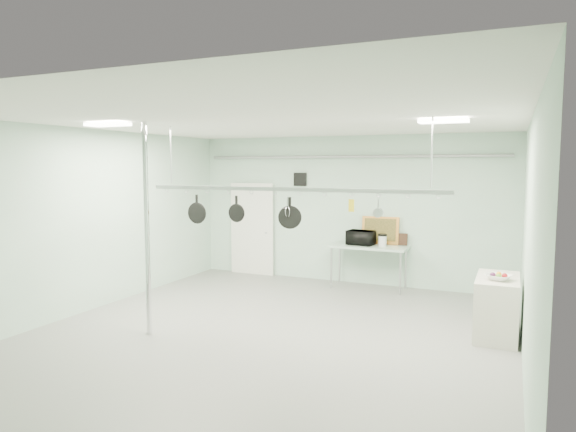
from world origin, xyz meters
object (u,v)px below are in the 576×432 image
at_px(prep_table, 369,249).
at_px(microwave, 361,238).
at_px(chrome_pole, 147,230).
at_px(side_cabinet, 497,307).
at_px(skillet_mid, 236,208).
at_px(fruit_bowl, 499,277).
at_px(skillet_left, 197,209).
at_px(skillet_right, 290,213).
at_px(pot_rack, 287,187).
at_px(coffee_canister, 382,241).

distance_m(prep_table, microwave, 0.28).
distance_m(chrome_pole, microwave, 4.75).
xyz_separation_m(side_cabinet, microwave, (-2.72, 2.21, 0.61)).
relative_size(prep_table, side_cabinet, 1.33).
height_order(side_cabinet, skillet_mid, skillet_mid).
bearing_deg(fruit_bowl, chrome_pole, -159.80).
height_order(prep_table, fruit_bowl, fruit_bowl).
height_order(chrome_pole, skillet_mid, chrome_pole).
height_order(skillet_left, skillet_right, same).
relative_size(pot_rack, skillet_mid, 12.09).
relative_size(skillet_mid, skillet_right, 0.84).
bearing_deg(pot_rack, chrome_pole, -154.65).
bearing_deg(microwave, fruit_bowl, 145.43).
bearing_deg(skillet_right, prep_table, 61.53).
distance_m(chrome_pole, skillet_right, 2.16).
xyz_separation_m(pot_rack, microwave, (0.23, 3.31, -1.17)).
bearing_deg(side_cabinet, prep_table, 139.21).
height_order(pot_rack, microwave, pot_rack).
bearing_deg(skillet_left, side_cabinet, 14.11).
relative_size(prep_table, fruit_bowl, 4.59).
bearing_deg(skillet_left, skillet_right, 0.54).
height_order(side_cabinet, skillet_left, skillet_left).
bearing_deg(skillet_mid, microwave, 73.73).
xyz_separation_m(chrome_pole, side_cabinet, (4.85, 2.00, -1.15)).
height_order(skillet_mid, skillet_right, same).
height_order(coffee_canister, skillet_left, skillet_left).
height_order(chrome_pole, pot_rack, chrome_pole).
xyz_separation_m(prep_table, microwave, (-0.17, 0.01, 0.22)).
bearing_deg(prep_table, chrome_pole, -118.71).
xyz_separation_m(microwave, skillet_right, (-0.18, -3.31, 0.79)).
bearing_deg(pot_rack, microwave, 86.08).
distance_m(chrome_pole, skillet_mid, 1.40).
relative_size(chrome_pole, skillet_right, 6.80).
bearing_deg(skillet_right, skillet_left, 157.63).
height_order(prep_table, skillet_right, skillet_right).
bearing_deg(pot_rack, skillet_mid, 180.00).
bearing_deg(coffee_canister, pot_rack, -101.62).
bearing_deg(side_cabinet, pot_rack, -159.55).
height_order(microwave, skillet_right, skillet_right).
bearing_deg(skillet_left, coffee_canister, 55.91).
distance_m(skillet_left, skillet_mid, 0.74).
distance_m(prep_table, coffee_canister, 0.33).
relative_size(microwave, coffee_canister, 2.56).
height_order(side_cabinet, fruit_bowl, fruit_bowl).
distance_m(prep_table, fruit_bowl, 3.52).
bearing_deg(skillet_mid, chrome_pole, -136.83).
xyz_separation_m(side_cabinet, pot_rack, (-2.95, -1.10, 1.78)).
xyz_separation_m(skillet_mid, skillet_right, (0.92, 0.00, -0.04)).
height_order(microwave, skillet_mid, skillet_mid).
distance_m(pot_rack, fruit_bowl, 3.35).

